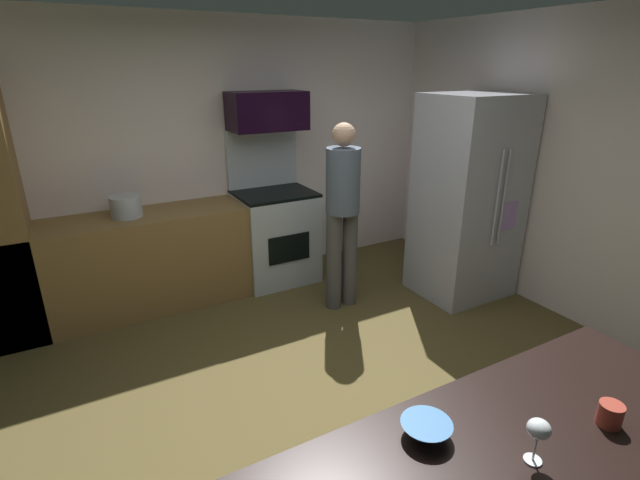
% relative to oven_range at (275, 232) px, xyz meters
% --- Properties ---
extents(ground_plane, '(5.20, 4.80, 0.02)m').
position_rel_oven_range_xyz_m(ground_plane, '(-0.53, -1.98, -0.53)').
color(ground_plane, brown).
extents(wall_back, '(5.20, 0.12, 2.60)m').
position_rel_oven_range_xyz_m(wall_back, '(-0.53, 0.36, 0.78)').
color(wall_back, silver).
rests_on(wall_back, ground).
extents(wall_right, '(0.12, 4.80, 2.60)m').
position_rel_oven_range_xyz_m(wall_right, '(2.01, -1.98, 0.78)').
color(wall_right, silver).
rests_on(wall_right, ground).
extents(lower_cabinet_run, '(2.40, 0.60, 0.90)m').
position_rel_oven_range_xyz_m(lower_cabinet_run, '(-1.43, 0.00, -0.07)').
color(lower_cabinet_run, olive).
rests_on(lower_cabinet_run, ground).
extents(oven_range, '(0.76, 0.65, 1.55)m').
position_rel_oven_range_xyz_m(oven_range, '(0.00, 0.00, 0.00)').
color(oven_range, '#B5C0C4').
rests_on(oven_range, ground).
extents(microwave, '(0.74, 0.38, 0.37)m').
position_rel_oven_range_xyz_m(microwave, '(0.00, 0.08, 1.21)').
color(microwave, black).
rests_on(microwave, oven_range).
extents(refrigerator, '(0.85, 0.75, 1.92)m').
position_rel_oven_range_xyz_m(refrigerator, '(1.50, -1.17, 0.44)').
color(refrigerator, '#B2B4C1').
rests_on(refrigerator, ground).
extents(person_cook, '(0.31, 0.30, 1.70)m').
position_rel_oven_range_xyz_m(person_cook, '(0.29, -0.86, 0.44)').
color(person_cook, '#4C4C4C').
rests_on(person_cook, ground).
extents(mixing_bowl_large, '(0.19, 0.19, 0.06)m').
position_rel_oven_range_xyz_m(mixing_bowl_large, '(-0.84, -3.26, 0.41)').
color(mixing_bowl_large, teal).
rests_on(mixing_bowl_large, counter_island).
extents(wine_glass_near, '(0.08, 0.08, 0.17)m').
position_rel_oven_range_xyz_m(wine_glass_near, '(-0.60, -3.52, 0.51)').
color(wine_glass_near, silver).
rests_on(wine_glass_near, counter_island).
extents(mug_coffee, '(0.09, 0.09, 0.09)m').
position_rel_oven_range_xyz_m(mug_coffee, '(-0.21, -3.54, 0.43)').
color(mug_coffee, '#A1392B').
rests_on(mug_coffee, counter_island).
extents(stock_pot, '(0.26, 0.26, 0.19)m').
position_rel_oven_range_xyz_m(stock_pot, '(-1.39, 0.00, 0.48)').
color(stock_pot, '#B5BEC8').
rests_on(stock_pot, lower_cabinet_run).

